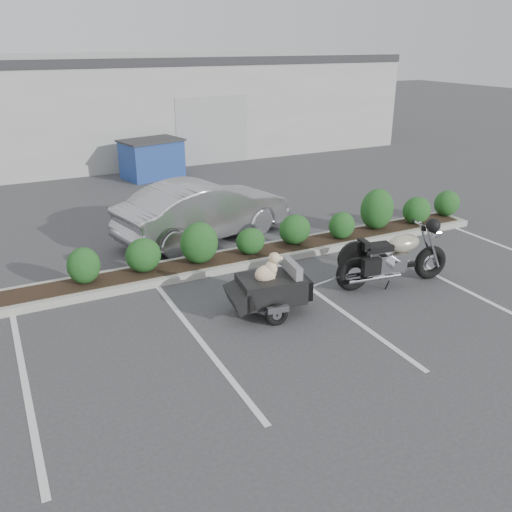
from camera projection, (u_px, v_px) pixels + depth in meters
name	position (u px, v px, depth m)	size (l,w,h in m)	color
ground	(264.00, 307.00, 10.07)	(90.00, 90.00, 0.00)	#38383A
planter_kerb	(258.00, 255.00, 12.28)	(12.00, 1.00, 0.15)	#9E9E93
building	(82.00, 104.00, 23.40)	(26.00, 10.00, 4.00)	#9EA099
motorcycle	(394.00, 258.00, 10.77)	(2.50, 0.96, 1.44)	black
pet_trailer	(270.00, 288.00, 9.66)	(2.02, 1.14, 1.19)	black
sedan	(204.00, 210.00, 13.29)	(1.53, 4.40, 1.45)	#A6A6AD
dumpster	(152.00, 158.00, 19.21)	(2.32, 1.83, 1.36)	navy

